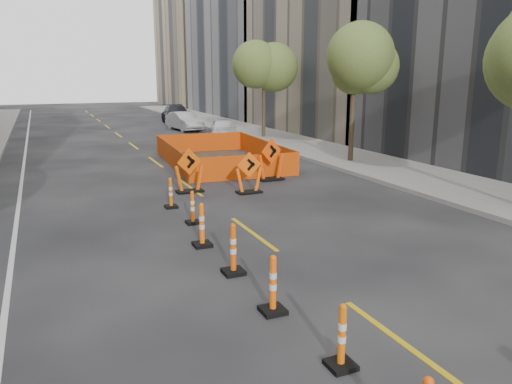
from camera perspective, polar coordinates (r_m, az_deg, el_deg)
name	(u,v)px	position (r m, az deg, el deg)	size (l,w,h in m)	color
ground_plane	(333,292)	(9.96, 8.83, -11.28)	(140.00, 140.00, 0.00)	black
sidewalk_right	(361,161)	(24.39, 11.88, 3.50)	(4.00, 90.00, 0.15)	gray
bld_right_c	(363,33)	(38.41, 12.10, 17.35)	(12.00, 16.00, 14.00)	gray
bld_right_d	(268,14)	(52.93, 1.37, 19.71)	(12.00, 18.00, 20.00)	gray
bld_right_e	(211,44)	(69.85, -5.22, 16.46)	(12.00, 14.00, 16.00)	tan
tree_r_b	(354,65)	(23.71, 11.18, 14.07)	(2.80, 2.80, 5.95)	#382B1E
tree_r_c	(264,67)	(32.47, 0.91, 14.05)	(2.80, 2.80, 5.95)	#382B1E
channelizer_1	(342,336)	(7.46, 9.79, -15.91)	(0.39, 0.39, 1.00)	#E25D09
channelizer_2	(273,284)	(8.87, 1.95, -10.48)	(0.42, 0.42, 1.08)	#F9580A
channelizer_3	(233,249)	(10.51, -2.62, -6.50)	(0.44, 0.44, 1.11)	#E34E09
channelizer_4	(202,225)	(12.22, -6.21, -3.74)	(0.43, 0.43, 1.10)	#FF620A
channelizer_5	(193,207)	(14.11, -7.27, -1.75)	(0.37, 0.37, 0.95)	#FE5D0A
channelizer_6	(171,193)	(15.88, -9.72, -0.09)	(0.38, 0.38, 0.97)	#E75B09
chevron_sign_left	(189,170)	(17.83, -7.65, 2.47)	(1.06, 0.64, 1.59)	#EB5409
chevron_sign_center	(249,173)	(17.56, -0.81, 2.23)	(0.98, 0.59, 1.48)	#FF5B0A
chevron_sign_right	(271,159)	(19.73, 1.72, 3.76)	(1.12, 0.67, 1.68)	#F84B0A
safety_fence	(219,153)	(23.66, -4.20, 4.47)	(4.62, 7.86, 0.98)	#D9490B
parked_car_near	(223,129)	(32.10, -3.74, 7.18)	(1.65, 4.09, 1.39)	white
parked_car_mid	(184,121)	(38.00, -8.20, 8.01)	(1.45, 4.16, 1.37)	#A8A8AE
parked_car_far	(176,115)	(43.33, -9.07, 8.73)	(2.15, 5.29, 1.54)	black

